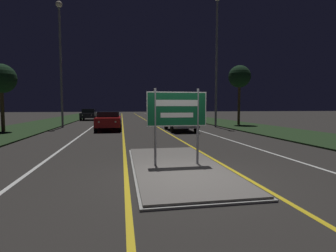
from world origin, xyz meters
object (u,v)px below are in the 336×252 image
at_px(car_receding_2, 171,113).
at_px(car_approaching_1, 89,114).
at_px(streetlight_right_near, 217,46).
at_px(car_receding_1, 187,115).
at_px(highway_sign, 177,112).
at_px(car_approaching_0, 109,120).
at_px(streetlight_left_near, 60,48).
at_px(car_receding_0, 181,120).

bearing_deg(car_receding_2, car_approaching_1, -171.21).
relative_size(streetlight_right_near, car_receding_1, 2.44).
distance_m(highway_sign, car_approaching_0, 13.45).
height_order(streetlight_left_near, car_receding_0, streetlight_left_near).
relative_size(highway_sign, car_receding_1, 0.49).
height_order(highway_sign, car_approaching_1, highway_sign).
distance_m(highway_sign, car_approaching_1, 29.12).
height_order(highway_sign, streetlight_left_near, streetlight_left_near).
relative_size(streetlight_right_near, car_approaching_0, 2.40).
distance_m(car_receding_2, car_approaching_0, 18.94).
bearing_deg(car_receding_1, highway_sign, -104.96).
height_order(streetlight_right_near, car_approaching_0, streetlight_right_near).
xyz_separation_m(car_receding_1, car_receding_2, (-0.49, 7.74, 0.02)).
height_order(streetlight_right_near, car_receding_2, streetlight_right_near).
xyz_separation_m(car_receding_1, car_approaching_1, (-11.90, 5.98, 0.04)).
height_order(car_receding_1, car_receding_2, car_receding_2).
bearing_deg(car_approaching_0, car_approaching_1, 102.07).
bearing_deg(car_receding_2, car_receding_1, -86.39).
xyz_separation_m(streetlight_right_near, car_approaching_0, (-9.18, -1.21, -6.29)).
bearing_deg(streetlight_left_near, car_receding_0, -27.86).
distance_m(car_receding_1, car_approaching_1, 13.32).
height_order(car_receding_0, car_receding_2, car_receding_0).
bearing_deg(highway_sign, car_receding_0, 76.61).
bearing_deg(streetlight_left_near, highway_sign, -67.79).
xyz_separation_m(highway_sign, streetlight_left_near, (-6.69, 16.40, 5.15)).
bearing_deg(streetlight_left_near, car_receding_1, 25.76).
xyz_separation_m(streetlight_left_near, car_approaching_0, (4.09, -3.23, -6.05)).
distance_m(highway_sign, car_receding_1, 23.34).
relative_size(highway_sign, car_approaching_1, 0.51).
bearing_deg(car_approaching_1, streetlight_right_near, -48.59).
xyz_separation_m(streetlight_left_near, car_receding_0, (9.41, -4.98, -6.01)).
bearing_deg(car_approaching_0, car_receding_0, -18.18).
bearing_deg(streetlight_left_near, streetlight_right_near, -8.64).
xyz_separation_m(car_receding_0, car_receding_1, (3.30, 11.11, -0.06)).
xyz_separation_m(car_approaching_0, car_approaching_1, (-3.28, 15.34, 0.01)).
relative_size(highway_sign, car_approaching_0, 0.48).
height_order(highway_sign, car_receding_2, highway_sign).
distance_m(streetlight_left_near, car_receding_0, 12.23).
relative_size(streetlight_left_near, car_receding_1, 2.30).
distance_m(car_receding_1, car_approaching_0, 12.72).
bearing_deg(car_approaching_1, car_receding_0, -63.29).
bearing_deg(highway_sign, car_receding_2, 79.65).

